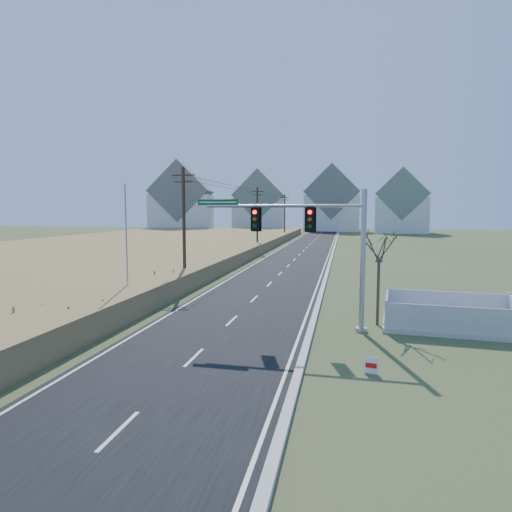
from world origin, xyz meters
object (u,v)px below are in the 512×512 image
Objects in this scene: fence_enclosure at (450,321)px; flagpole at (127,258)px; traffic_signal_mast at (323,243)px; open_sign at (371,365)px; bare_tree at (379,245)px.

flagpole is (-17.81, 1.45, 2.62)m from fence_enclosure.
open_sign is (1.98, -5.81, -3.85)m from traffic_signal_mast.
open_sign is at bearing -33.06° from flagpole.
bare_tree is (2.68, 1.37, -0.15)m from traffic_signal_mast.
traffic_signal_mast is at bearing -152.88° from bare_tree.
traffic_signal_mast is at bearing 120.82° from open_sign.
traffic_signal_mast reaches higher than bare_tree.
open_sign is at bearing -68.56° from traffic_signal_mast.
bare_tree is at bearing -169.93° from fence_enclosure.
open_sign is (-4.17, -7.43, 0.03)m from fence_enclosure.
bare_tree reaches higher than fence_enclosure.
fence_enclosure is at bearing 17.41° from traffic_signal_mast.
fence_enclosure is at bearing 4.15° from bare_tree.
flagpole is (-13.64, 8.88, 2.59)m from open_sign.
fence_enclosure is at bearing 72.71° from open_sign.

